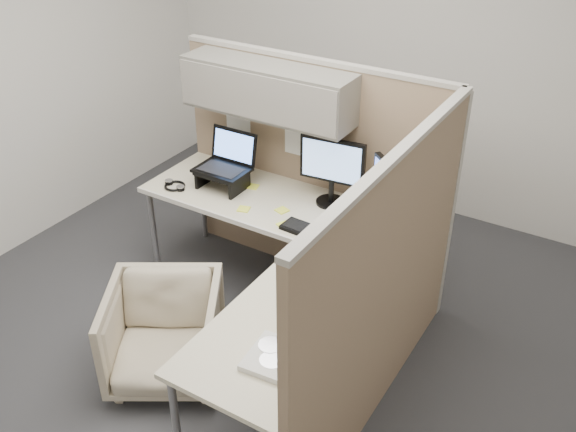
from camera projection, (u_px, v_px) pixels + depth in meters
The scene contains 20 objects.
ground at pixel (255, 339), 4.22m from camera, with size 4.50×4.50×0.00m, color #303135.
partition_back at pixel (293, 135), 4.35m from camera, with size 2.00×0.36×1.63m.
partition_right at pixel (387, 289), 3.34m from camera, with size 0.07×2.03×1.63m.
desk at pixel (281, 249), 3.90m from camera, with size 2.00×1.98×0.73m.
office_chair at pixel (164, 330), 3.79m from camera, with size 0.65×0.61×0.67m, color beige.
monitor_left at pixel (332, 166), 4.15m from camera, with size 0.44×0.20×0.47m.
monitor_right at pixel (391, 196), 3.81m from camera, with size 0.36×0.31×0.47m.
laptop_station at pixel (225, 167), 4.43m from camera, with size 0.36×0.31×0.38m.
keyboard at pixel (313, 233), 3.95m from camera, with size 0.42×0.14×0.02m, color black.
mouse at pixel (343, 240), 3.87m from camera, with size 0.10×0.06×0.03m, color black.
travel_mug at pixel (364, 210), 4.06m from camera, with size 0.07×0.07×0.16m.
soda_can_green at pixel (377, 244), 3.76m from camera, with size 0.07×0.07×0.12m, color #268C1E.
soda_can_silver at pixel (373, 225), 3.94m from camera, with size 0.07×0.07×0.12m, color silver.
sticky_note_d at pixel (282, 210), 4.20m from camera, with size 0.08×0.08×0.01m, color #F4FF43.
sticky_note_a at pixel (244, 209), 4.21m from camera, with size 0.08×0.08×0.01m, color #F4FF43.
sticky_note_b at pixel (284, 225), 4.05m from camera, with size 0.08×0.08×0.01m, color #F4FF43.
sticky_note_c at pixel (253, 187), 4.48m from camera, with size 0.08×0.08×0.01m, color #F4FF43.
headphones at pixel (175, 186), 4.47m from camera, with size 0.18×0.18×0.03m.
paper_stack at pixel (272, 356), 3.02m from camera, with size 0.24×0.30×0.03m.
desk_clock at pixel (325, 307), 3.29m from camera, with size 0.09×0.08×0.08m.
Camera 1 is at (1.84, -2.61, 2.88)m, focal length 40.00 mm.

